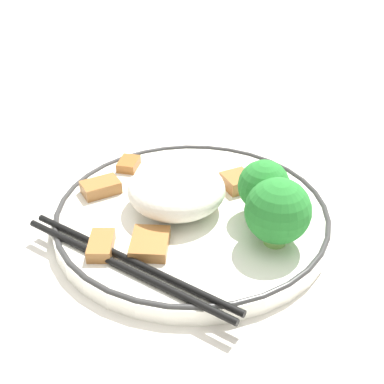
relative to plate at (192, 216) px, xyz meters
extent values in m
plane|color=silver|center=(0.00, 0.00, -0.01)|extent=(3.00, 3.00, 0.00)
cylinder|color=white|center=(0.00, 0.00, 0.00)|extent=(0.25, 0.25, 0.01)
torus|color=#333333|center=(0.00, 0.00, 0.01)|extent=(0.24, 0.24, 0.00)
ellipsoid|color=white|center=(0.01, 0.00, 0.03)|extent=(0.09, 0.09, 0.04)
cylinder|color=#7FB756|center=(-0.08, 0.02, 0.01)|extent=(0.02, 0.02, 0.01)
sphere|color=#267A2D|center=(-0.08, 0.02, 0.04)|extent=(0.05, 0.05, 0.05)
cylinder|color=#7FB756|center=(-0.06, -0.01, 0.01)|extent=(0.02, 0.02, 0.01)
sphere|color=#267A2D|center=(-0.06, -0.01, 0.04)|extent=(0.04, 0.04, 0.04)
cube|color=#9E6633|center=(-0.03, -0.05, 0.01)|extent=(0.04, 0.04, 0.01)
cube|color=#995B28|center=(0.09, -0.05, 0.01)|extent=(0.02, 0.03, 0.01)
cube|color=#9E6633|center=(0.05, 0.08, 0.01)|extent=(0.03, 0.04, 0.01)
cube|color=#9E6633|center=(0.01, 0.06, 0.01)|extent=(0.04, 0.04, 0.01)
cube|color=#9E6633|center=(0.09, 0.00, 0.01)|extent=(0.04, 0.04, 0.01)
cube|color=#995B28|center=(0.00, -0.02, 0.01)|extent=(0.04, 0.02, 0.01)
cylinder|color=black|center=(0.02, 0.09, 0.01)|extent=(0.20, 0.06, 0.01)
cylinder|color=black|center=(0.02, 0.08, 0.01)|extent=(0.20, 0.06, 0.01)
camera|label=1|loc=(-0.13, 0.37, 0.28)|focal=50.00mm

